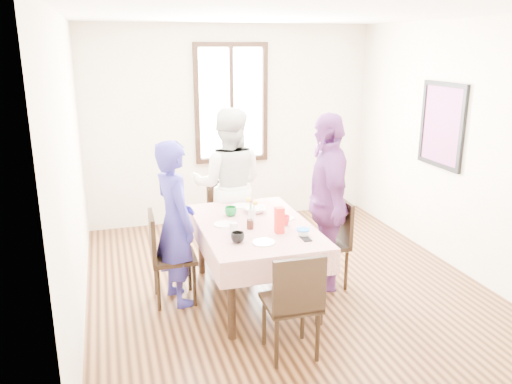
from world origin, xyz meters
TOP-DOWN VIEW (x-y plane):
  - ground at (0.00, 0.00)m, footprint 4.50×4.50m
  - back_wall at (0.00, 2.25)m, footprint 4.00×0.00m
  - right_wall at (2.00, 0.00)m, footprint 0.00×4.50m
  - window_frame at (0.00, 2.23)m, footprint 1.02×0.06m
  - window_pane at (0.00, 2.24)m, footprint 0.90×0.02m
  - art_poster at (1.98, 0.30)m, footprint 0.04×0.76m
  - dining_table at (-0.37, -0.17)m, footprint 0.93×1.49m
  - tablecloth at (-0.37, -0.17)m, footprint 1.05×1.61m
  - chair_left at (-1.15, -0.03)m, footprint 0.43×0.43m
  - chair_right at (0.40, -0.12)m, footprint 0.44×0.44m
  - chair_far at (-0.37, 0.86)m, footprint 0.46×0.46m
  - chair_near at (-0.37, -1.20)m, footprint 0.43×0.43m
  - person_left at (-1.13, -0.03)m, footprint 0.52×0.66m
  - person_far at (-0.37, 0.84)m, footprint 1.02×0.89m
  - person_right at (0.38, -0.12)m, footprint 0.68×1.13m
  - mug_black at (-0.65, -0.58)m, footprint 0.13×0.13m
  - mug_flag at (-0.10, -0.27)m, footprint 0.14×0.14m
  - mug_green at (-0.53, 0.14)m, footprint 0.13×0.13m
  - serving_bowl at (-0.26, 0.18)m, footprint 0.25×0.25m
  - juice_carton at (-0.22, -0.45)m, footprint 0.08×0.08m
  - butter_tub at (-0.03, -0.58)m, footprint 0.10×0.10m
  - jam_jar at (-0.45, -0.28)m, footprint 0.06×0.06m
  - drinking_glass at (-0.63, -0.37)m, footprint 0.08×0.08m
  - smartphone at (-0.05, -0.67)m, footprint 0.07×0.15m
  - flower_vase at (-0.39, -0.13)m, footprint 0.07×0.07m
  - plate_left at (-0.66, -0.10)m, footprint 0.20×0.20m
  - plate_right at (-0.04, -0.09)m, footprint 0.20×0.20m
  - plate_far at (-0.36, 0.42)m, footprint 0.20×0.20m
  - plate_near at (-0.43, -0.66)m, footprint 0.20×0.20m
  - butter_lid at (-0.03, -0.58)m, footprint 0.12×0.12m
  - flower_bunch at (-0.39, -0.13)m, footprint 0.09×0.09m

SIDE VIEW (x-z plane):
  - ground at x=0.00m, z-range 0.00..0.00m
  - dining_table at x=-0.37m, z-range 0.00..0.75m
  - chair_left at x=-1.15m, z-range 0.00..0.91m
  - chair_right at x=0.40m, z-range 0.00..0.91m
  - chair_far at x=-0.37m, z-range 0.00..0.91m
  - chair_near at x=-0.37m, z-range 0.00..0.91m
  - tablecloth at x=-0.37m, z-range 0.75..0.76m
  - smartphone at x=-0.05m, z-range 0.76..0.77m
  - plate_left at x=-0.66m, z-range 0.76..0.77m
  - plate_right at x=-0.04m, z-range 0.76..0.77m
  - plate_far at x=-0.36m, z-range 0.76..0.77m
  - plate_near at x=-0.43m, z-range 0.76..0.77m
  - butter_tub at x=-0.03m, z-range 0.76..0.81m
  - serving_bowl at x=-0.26m, z-range 0.76..0.82m
  - person_left at x=-1.13m, z-range 0.00..1.60m
  - jam_jar at x=-0.45m, z-range 0.76..0.85m
  - mug_flag at x=-0.10m, z-range 0.76..0.85m
  - mug_black at x=-0.65m, z-range 0.76..0.86m
  - mug_green at x=-0.53m, z-range 0.76..0.86m
  - drinking_glass at x=-0.63m, z-range 0.76..0.87m
  - butter_lid at x=-0.03m, z-range 0.81..0.83m
  - flower_vase at x=-0.39m, z-range 0.76..0.90m
  - juice_carton at x=-0.22m, z-range 0.76..1.01m
  - person_far at x=-0.37m, z-range 0.00..1.77m
  - person_right at x=0.38m, z-range 0.00..1.81m
  - flower_bunch at x=-0.39m, z-range 0.90..1.00m
  - back_wall at x=0.00m, z-range -0.65..3.35m
  - right_wall at x=2.00m, z-range -0.90..3.60m
  - art_poster at x=1.98m, z-range 1.07..2.03m
  - window_frame at x=0.00m, z-range 0.84..2.46m
  - window_pane at x=0.00m, z-range 0.90..2.40m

